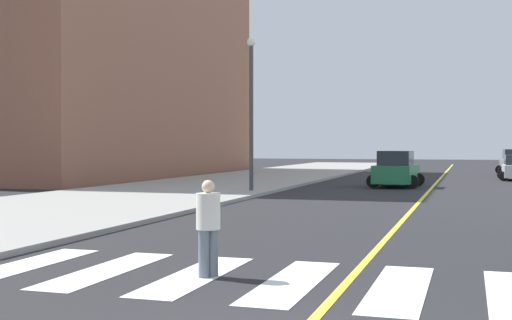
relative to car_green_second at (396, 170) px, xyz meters
The scene contains 7 objects.
sidewalk_kerb_west 15.53m from the car_green_second, 131.25° to the right, with size 10.00×120.00×0.15m, color gray.
crosswalk_paint 27.74m from the car_green_second, 85.91° to the right, with size 13.50×4.00×0.01m.
lane_divider_paint 8.63m from the car_green_second, 76.67° to the left, with size 0.16×80.00×0.01m, color yellow.
low_rise_brick_west 27.70m from the car_green_second, 161.73° to the left, with size 16.00×32.00×21.49m, color brown.
car_green_second is the anchor object (origin of this frame).
pedestrian_crossing 27.73m from the car_green_second, 90.94° to the right, with size 0.43×0.43×1.73m.
street_lamp 10.31m from the car_green_second, 130.02° to the right, with size 0.44×0.44×7.45m.
Camera 1 is at (1.99, -7.26, 2.34)m, focal length 47.64 mm.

